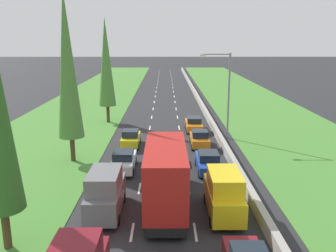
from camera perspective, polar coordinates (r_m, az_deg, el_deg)
ground_plane at (r=63.99m, az=-0.53°, el=4.24°), size 300.00×300.00×0.00m
grass_verge_left at (r=65.24m, az=-11.74°, el=4.15°), size 14.00×140.00×0.04m
grass_verge_right at (r=65.55m, az=12.15°, el=4.18°), size 14.00×140.00×0.04m
median_barrier at (r=64.16m, az=4.59°, el=4.61°), size 0.44×120.00×0.85m
lane_markings at (r=63.99m, az=-0.53°, el=4.24°), size 3.64×116.00×0.01m
red_box_truck_centre_lane at (r=22.98m, az=-0.39°, el=-7.42°), size 2.46×9.40×4.18m
blue_sedan_centre_lane at (r=31.97m, az=-0.48°, el=-3.90°), size 1.82×4.50×1.64m
yellow_van_right_lane at (r=22.32m, az=8.75°, el=-10.43°), size 1.96×4.90×2.82m
grey_van_left_lane at (r=22.53m, az=-9.79°, el=-10.24°), size 1.96×4.90×2.82m
blue_sedan_right_lane at (r=29.38m, az=6.33°, el=-5.59°), size 1.82×4.50×1.64m
white_sedan_left_lane at (r=29.66m, az=-6.98°, el=-5.42°), size 1.82×4.50×1.64m
orange_hatchback_right_lane at (r=35.77m, az=4.97°, el=-2.00°), size 1.74×3.90×1.72m
yellow_hatchback_left_lane at (r=36.00m, az=-5.87°, el=-1.91°), size 1.74×3.90×1.72m
orange_sedan_right_lane at (r=41.92m, az=4.07°, el=0.32°), size 1.82×4.50×1.64m
poplar_tree_second at (r=31.27m, az=-15.54°, el=9.19°), size 2.16×2.16×14.47m
poplar_tree_third at (r=45.76m, az=-9.70°, el=9.81°), size 2.12×2.12×12.97m
street_light_mast at (r=38.29m, az=9.03°, el=5.65°), size 3.20×0.28×9.00m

